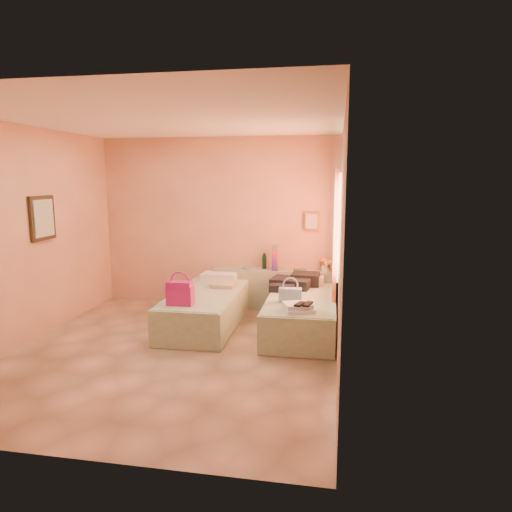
{
  "coord_description": "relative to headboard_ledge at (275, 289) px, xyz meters",
  "views": [
    {
      "loc": [
        1.95,
        -5.15,
        2.14
      ],
      "look_at": [
        0.88,
        0.85,
        1.09
      ],
      "focal_mm": 32.0,
      "sensor_mm": 36.0,
      "label": 1
    }
  ],
  "objects": [
    {
      "name": "bed_left",
      "position": [
        -0.87,
        -1.05,
        -0.08
      ],
      "size": [
        0.92,
        2.01,
        0.5
      ],
      "primitive_type": "cube",
      "rotation": [
        0.0,
        0.0,
        0.01
      ],
      "color": "#A8BA95",
      "rests_on": "ground"
    },
    {
      "name": "room_walls",
      "position": [
        -0.77,
        -1.53,
        1.46
      ],
      "size": [
        4.02,
        4.51,
        2.81
      ],
      "color": "tan",
      "rests_on": "ground"
    },
    {
      "name": "clothes_pile",
      "position": [
        0.37,
        -0.55,
        0.27
      ],
      "size": [
        0.7,
        0.7,
        0.19
      ],
      "primitive_type": "cube",
      "rotation": [
        0.0,
        0.0,
        -0.13
      ],
      "color": "black",
      "rests_on": "bed_right"
    },
    {
      "name": "flower_vase",
      "position": [
        0.81,
        0.01,
        0.45
      ],
      "size": [
        0.26,
        0.26,
        0.26
      ],
      "primitive_type": "cube",
      "rotation": [
        0.0,
        0.0,
        0.39
      ],
      "color": "silver",
      "rests_on": "headboard_ledge"
    },
    {
      "name": "bed_right",
      "position": [
        0.52,
        -1.05,
        -0.08
      ],
      "size": [
        0.92,
        2.01,
        0.5
      ],
      "primitive_type": "cube",
      "rotation": [
        0.0,
        0.0,
        0.01
      ],
      "color": "#A8BA95",
      "rests_on": "ground"
    },
    {
      "name": "rainbow_box",
      "position": [
        0.01,
        -0.06,
        0.54
      ],
      "size": [
        0.1,
        0.1,
        0.42
      ],
      "primitive_type": "cube",
      "rotation": [
        0.0,
        0.0,
        -0.05
      ],
      "color": "#B7166C",
      "rests_on": "headboard_ledge"
    },
    {
      "name": "sandal_pair",
      "position": [
        0.61,
        -1.83,
        0.29
      ],
      "size": [
        0.22,
        0.25,
        0.02
      ],
      "primitive_type": "cube",
      "rotation": [
        0.0,
        0.0,
        -0.32
      ],
      "color": "black",
      "rests_on": "towel_stack"
    },
    {
      "name": "towel_stack",
      "position": [
        0.55,
        -1.78,
        0.23
      ],
      "size": [
        0.43,
        0.4,
        0.1
      ],
      "primitive_type": "cube",
      "rotation": [
        0.0,
        0.0,
        0.32
      ],
      "color": "white",
      "rests_on": "bed_right"
    },
    {
      "name": "small_dish",
      "position": [
        -0.48,
        -0.02,
        0.34
      ],
      "size": [
        0.17,
        0.17,
        0.03
      ],
      "primitive_type": "cylinder",
      "rotation": [
        0.0,
        0.0,
        -0.34
      ],
      "color": "#4F926B",
      "rests_on": "headboard_ledge"
    },
    {
      "name": "green_book",
      "position": [
        0.41,
        -0.0,
        0.34
      ],
      "size": [
        0.22,
        0.19,
        0.03
      ],
      "primitive_type": "cube",
      "rotation": [
        0.0,
        0.0,
        0.4
      ],
      "color": "#284B34",
      "rests_on": "headboard_ledge"
    },
    {
      "name": "blue_handbag",
      "position": [
        0.4,
        -1.39,
        0.27
      ],
      "size": [
        0.31,
        0.14,
        0.19
      ],
      "primitive_type": "cube",
      "rotation": [
        0.0,
        0.0,
        0.04
      ],
      "color": "#4671A9",
      "rests_on": "bed_right"
    },
    {
      "name": "khaki_garment",
      "position": [
        -0.69,
        -0.7,
        0.21
      ],
      "size": [
        0.37,
        0.3,
        0.06
      ],
      "primitive_type": "cube",
      "rotation": [
        0.0,
        0.0,
        -0.06
      ],
      "color": "tan",
      "rests_on": "bed_left"
    },
    {
      "name": "ground",
      "position": [
        -0.98,
        -2.1,
        -0.33
      ],
      "size": [
        4.5,
        4.5,
        0.0
      ],
      "primitive_type": "plane",
      "color": "tan",
      "rests_on": "ground"
    },
    {
      "name": "water_bottle",
      "position": [
        -0.18,
        0.06,
        0.45
      ],
      "size": [
        0.08,
        0.08,
        0.25
      ],
      "primitive_type": "cylinder",
      "rotation": [
        0.0,
        0.0,
        -0.11
      ],
      "color": "#153A1D",
      "rests_on": "headboard_ledge"
    },
    {
      "name": "magenta_handbag",
      "position": [
        -1.01,
        -1.74,
        0.33
      ],
      "size": [
        0.34,
        0.19,
        0.32
      ],
      "primitive_type": "cube",
      "rotation": [
        0.0,
        0.0,
        0.01
      ],
      "color": "#B7166C",
      "rests_on": "bed_left"
    },
    {
      "name": "headboard_ledge",
      "position": [
        0.0,
        0.0,
        0.0
      ],
      "size": [
        2.05,
        0.3,
        0.65
      ],
      "primitive_type": "cube",
      "color": "gray",
      "rests_on": "ground"
    }
  ]
}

